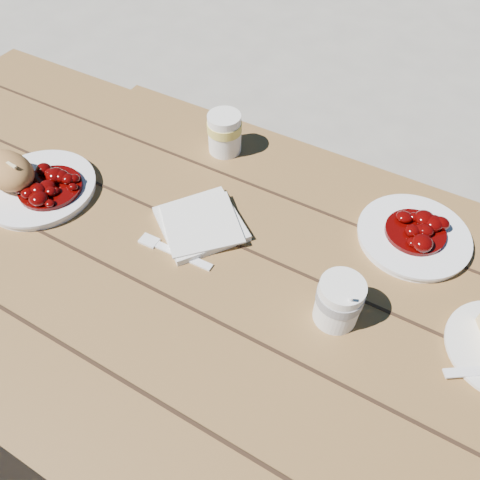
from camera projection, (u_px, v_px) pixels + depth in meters
The scene contains 11 objects.
ground at pixel (243, 429), 1.40m from camera, with size 60.00×60.00×0.00m, color gray.
picnic_table at pixel (245, 334), 0.95m from camera, with size 2.00×1.55×0.75m.
main_plate at pixel (40, 189), 0.98m from camera, with size 0.23×0.23×0.02m, color white.
goulash_stew at pixel (48, 182), 0.95m from camera, with size 0.13×0.13×0.04m, color #4C0302, non-canonical shape.
bread_roll at pixel (6, 170), 0.95m from camera, with size 0.13×0.09×0.07m, color #B17C44.
coffee_cup at pixel (339, 302), 0.76m from camera, with size 0.07×0.07×0.09m, color white.
napkin_stack at pixel (201, 224), 0.92m from camera, with size 0.15×0.15×0.01m, color white.
fork_table at pixel (182, 255), 0.87m from camera, with size 0.03×0.16×0.01m, color white, non-canonical shape.
second_plate at pixel (413, 236), 0.89m from camera, with size 0.21×0.21×0.02m, color white.
second_stew at pixel (417, 226), 0.87m from camera, with size 0.11×0.11×0.04m, color #4C0302, non-canonical shape.
second_cup at pixel (225, 133), 1.04m from camera, with size 0.07×0.07×0.09m, color white.
Camera 1 is at (0.22, -0.41, 1.44)m, focal length 35.00 mm.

